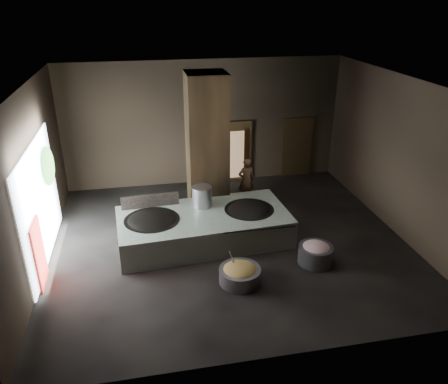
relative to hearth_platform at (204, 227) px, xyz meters
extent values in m
cube|color=black|center=(0.70, -0.21, -0.47)|extent=(10.00, 9.00, 0.10)
cube|color=black|center=(0.70, -0.21, 4.13)|extent=(10.00, 9.00, 0.10)
cube|color=black|center=(0.70, 4.34, 1.83)|extent=(10.00, 0.10, 4.50)
cube|color=black|center=(0.70, -4.76, 1.83)|extent=(10.00, 0.10, 4.50)
cube|color=black|center=(-4.35, -0.21, 1.83)|extent=(0.10, 9.00, 4.50)
cube|color=black|center=(5.75, -0.21, 1.83)|extent=(0.10, 9.00, 4.50)
cube|color=black|center=(0.40, 1.69, 1.83)|extent=(1.20, 1.20, 4.50)
cube|color=#B5C4B0|center=(0.00, 0.00, 0.00)|extent=(4.96, 2.62, 0.84)
cube|color=black|center=(0.00, 0.00, 0.40)|extent=(4.71, 2.26, 0.03)
ellipsoid|color=black|center=(-1.45, -0.05, 0.33)|extent=(1.52, 1.52, 0.42)
cylinder|color=black|center=(-1.45, -0.05, 0.40)|extent=(1.55, 1.55, 0.05)
ellipsoid|color=black|center=(1.35, 0.05, 0.33)|extent=(1.41, 1.41, 0.40)
cylinder|color=black|center=(1.35, 0.05, 0.40)|extent=(1.44, 1.44, 0.05)
cylinder|color=#BABDC3|center=(0.05, 0.55, 0.71)|extent=(0.59, 0.59, 0.63)
cube|color=black|center=(-1.45, 0.75, 0.61)|extent=(1.67, 0.18, 0.42)
imported|color=#9F6E51|center=(1.80, 2.24, 0.36)|extent=(0.59, 0.41, 1.57)
cylinder|color=slate|center=(0.57, -2.18, -0.23)|extent=(1.26, 1.26, 0.38)
ellipsoid|color=#8D994A|center=(0.57, -2.18, -0.07)|extent=(0.85, 0.85, 0.26)
cylinder|color=#BABDC3|center=(0.42, -2.03, 0.13)|extent=(0.28, 0.34, 0.74)
cylinder|color=slate|center=(2.72, -1.74, -0.17)|extent=(1.01, 1.01, 0.50)
ellipsoid|color=#C57684|center=(2.72, -1.74, 0.03)|extent=(0.76, 0.76, 0.29)
cube|color=black|center=(1.90, 4.24, 0.68)|extent=(1.18, 0.08, 2.38)
cube|color=#8C6647|center=(1.77, 4.08, 0.63)|extent=(0.77, 0.04, 1.81)
cube|color=black|center=(4.30, 4.24, 0.68)|extent=(1.18, 0.08, 2.38)
cube|color=#8C6647|center=(4.17, 4.39, 0.63)|extent=(0.75, 0.04, 1.76)
cube|color=white|center=(-4.25, -0.01, 1.18)|extent=(0.04, 4.20, 3.10)
cube|color=maroon|center=(-4.18, -1.31, 0.43)|extent=(0.05, 0.90, 1.70)
ellipsoid|color=#194714|center=(-4.15, 1.09, 1.78)|extent=(0.28, 1.10, 1.10)
camera|label=1|loc=(-1.54, -10.87, 6.17)|focal=35.00mm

